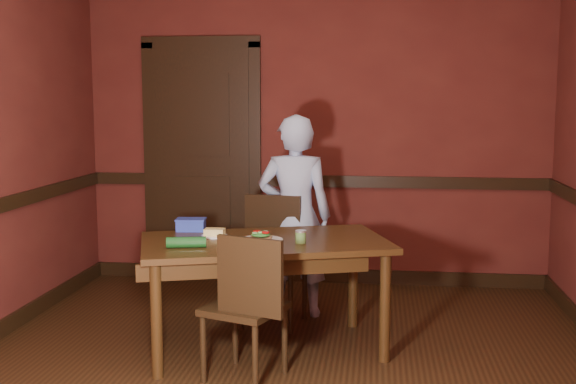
% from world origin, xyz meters
% --- Properties ---
extents(floor, '(4.00, 4.50, 0.01)m').
position_xyz_m(floor, '(0.00, 0.00, 0.00)').
color(floor, black).
rests_on(floor, ground).
extents(wall_back, '(4.00, 0.02, 2.70)m').
position_xyz_m(wall_back, '(0.00, 2.25, 1.35)').
color(wall_back, '#59211B').
rests_on(wall_back, ground).
extents(wall_front, '(4.00, 0.02, 2.70)m').
position_xyz_m(wall_front, '(0.00, -2.25, 1.35)').
color(wall_front, '#59211B').
rests_on(wall_front, ground).
extents(dado_back, '(4.00, 0.03, 0.10)m').
position_xyz_m(dado_back, '(0.00, 2.23, 0.90)').
color(dado_back, black).
rests_on(dado_back, ground).
extents(baseboard_back, '(4.00, 0.03, 0.12)m').
position_xyz_m(baseboard_back, '(0.00, 2.23, 0.06)').
color(baseboard_back, black).
rests_on(baseboard_back, ground).
extents(door, '(1.05, 0.07, 2.20)m').
position_xyz_m(door, '(-1.00, 2.22, 1.09)').
color(door, black).
rests_on(door, ground).
extents(dining_table, '(1.74, 1.30, 0.72)m').
position_xyz_m(dining_table, '(-0.17, 0.47, 0.36)').
color(dining_table, '#331F0C').
rests_on(dining_table, floor).
extents(chair_far, '(0.49, 0.49, 0.91)m').
position_xyz_m(chair_far, '(-0.19, 1.00, 0.46)').
color(chair_far, black).
rests_on(chair_far, floor).
extents(chair_near, '(0.52, 0.52, 0.87)m').
position_xyz_m(chair_near, '(-0.21, -0.02, 0.43)').
color(chair_near, black).
rests_on(chair_near, floor).
extents(person, '(0.56, 0.39, 1.50)m').
position_xyz_m(person, '(-0.06, 1.26, 0.75)').
color(person, '#A5BBDC').
rests_on(person, floor).
extents(sandwich_plate, '(0.28, 0.28, 0.07)m').
position_xyz_m(sandwich_plate, '(-0.18, 0.39, 0.74)').
color(sandwich_plate, white).
rests_on(sandwich_plate, dining_table).
extents(sauce_jar, '(0.07, 0.07, 0.08)m').
position_xyz_m(sauce_jar, '(0.07, 0.39, 0.77)').
color(sauce_jar, '#5C883F').
rests_on(sauce_jar, dining_table).
extents(cheese_saucer, '(0.17, 0.17, 0.05)m').
position_xyz_m(cheese_saucer, '(-0.50, 0.53, 0.75)').
color(cheese_saucer, white).
rests_on(cheese_saucer, dining_table).
extents(food_tub, '(0.21, 0.15, 0.08)m').
position_xyz_m(food_tub, '(-0.71, 0.72, 0.77)').
color(food_tub, '#3046BF').
rests_on(food_tub, dining_table).
extents(wrapped_veg, '(0.25, 0.12, 0.07)m').
position_xyz_m(wrapped_veg, '(-0.60, 0.17, 0.76)').
color(wrapped_veg, '#144517').
rests_on(wrapped_veg, dining_table).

